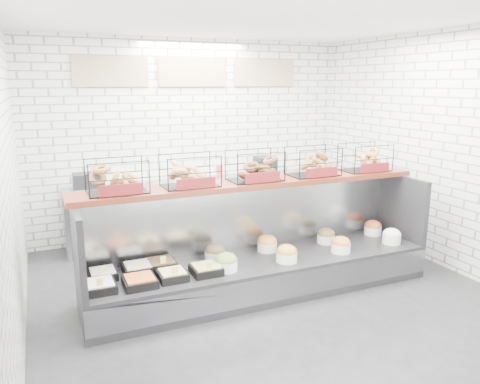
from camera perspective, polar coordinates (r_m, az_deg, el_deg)
name	(u,v)px	position (r m, az deg, el deg)	size (l,w,h in m)	color
ground	(274,301)	(5.29, 4.19, -13.13)	(5.50, 5.50, 0.00)	black
room_shell	(252,109)	(5.30, 1.50, 10.08)	(5.02, 5.51, 3.01)	silver
display_case	(260,263)	(5.43, 2.39, -8.61)	(4.00, 0.90, 1.20)	black
bagel_shelf	(255,170)	(5.30, 1.78, 2.72)	(4.10, 0.50, 0.40)	#49180F
prep_counter	(201,208)	(7.23, -4.78, -1.91)	(4.00, 0.60, 1.20)	#93969B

